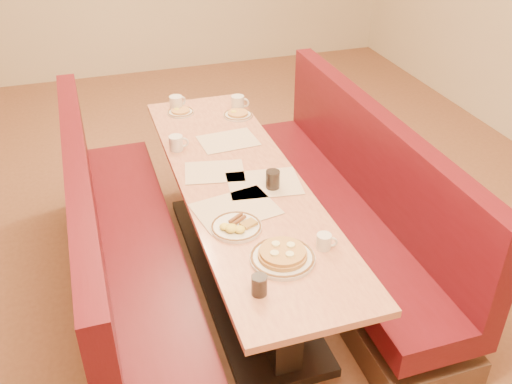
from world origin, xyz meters
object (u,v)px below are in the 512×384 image
object	(u,v)px
coffee_mug_a	(324,241)
soda_tumbler_mid	(273,180)
diner_table	(241,231)
coffee_mug_c	(238,102)
booth_left	(122,256)
soda_tumbler_near	(259,285)
eggs_plate	(236,227)
coffee_mug_b	(177,143)
pancake_plate	(282,256)
coffee_mug_d	(176,103)
booth_right	(348,212)

from	to	relation	value
coffee_mug_a	soda_tumbler_mid	xyz separation A→B (m)	(-0.06, 0.60, 0.01)
diner_table	coffee_mug_a	world-z (taller)	coffee_mug_a
diner_table	coffee_mug_c	distance (m)	1.09
booth_left	soda_tumbler_near	bearing A→B (deg)	-60.83
eggs_plate	soda_tumbler_mid	distance (m)	0.45
coffee_mug_c	soda_tumbler_near	xyz separation A→B (m)	(-0.47, -1.93, -0.00)
coffee_mug_b	coffee_mug_c	world-z (taller)	coffee_mug_c
diner_table	booth_left	distance (m)	0.73
pancake_plate	coffee_mug_b	bearing A→B (deg)	101.64
coffee_mug_d	soda_tumbler_mid	xyz separation A→B (m)	(0.31, -1.25, 0.00)
booth_left	coffee_mug_a	size ratio (longest dim) A/B	24.64
coffee_mug_d	booth_left	bearing A→B (deg)	-141.84
eggs_plate	booth_left	bearing A→B (deg)	140.98
booth_right	coffee_mug_b	bearing A→B (deg)	154.50
pancake_plate	eggs_plate	xyz separation A→B (m)	(-0.14, 0.31, -0.01)
booth_right	soda_tumbler_mid	size ratio (longest dim) A/B	22.52
diner_table	coffee_mug_a	distance (m)	0.88
coffee_mug_d	soda_tumbler_mid	distance (m)	1.29
soda_tumbler_mid	coffee_mug_a	bearing A→B (deg)	-84.72
diner_table	eggs_plate	xyz separation A→B (m)	(-0.16, -0.47, 0.39)
soda_tumbler_near	booth_right	bearing A→B (deg)	45.99
coffee_mug_a	booth_left	bearing A→B (deg)	165.21
diner_table	coffee_mug_a	size ratio (longest dim) A/B	24.64
diner_table	booth_right	world-z (taller)	booth_right
booth_left	pancake_plate	size ratio (longest dim) A/B	7.97
coffee_mug_a	coffee_mug_b	distance (m)	1.32
booth_left	coffee_mug_c	distance (m)	1.47
soda_tumbler_mid	coffee_mug_b	bearing A→B (deg)	124.27
booth_left	soda_tumbler_near	size ratio (longest dim) A/B	25.62
booth_left	booth_right	size ratio (longest dim) A/B	1.00
soda_tumbler_mid	eggs_plate	bearing A→B (deg)	-134.28
diner_table	booth_left	size ratio (longest dim) A/B	1.00
coffee_mug_a	coffee_mug_b	world-z (taller)	coffee_mug_b
eggs_plate	coffee_mug_c	distance (m)	1.50
diner_table	soda_tumbler_mid	distance (m)	0.48
coffee_mug_c	coffee_mug_a	bearing A→B (deg)	-69.84
coffee_mug_b	soda_tumbler_near	size ratio (longest dim) A/B	1.29
booth_right	coffee_mug_c	distance (m)	1.16
coffee_mug_a	pancake_plate	bearing A→B (deg)	-150.24
pancake_plate	coffee_mug_d	bearing A→B (deg)	94.16
booth_right	eggs_plate	xyz separation A→B (m)	(-0.89, -0.47, 0.40)
eggs_plate	coffee_mug_b	xyz separation A→B (m)	(-0.12, 0.95, 0.03)
booth_left	pancake_plate	bearing A→B (deg)	-47.25
soda_tumbler_near	soda_tumbler_mid	world-z (taller)	soda_tumbler_mid
booth_left	coffee_mug_a	bearing A→B (deg)	-38.55
pancake_plate	coffee_mug_d	distance (m)	1.88
coffee_mug_a	soda_tumbler_near	bearing A→B (deg)	-128.55
booth_right	soda_tumbler_mid	bearing A→B (deg)	-165.72
coffee_mug_c	pancake_plate	bearing A→B (deg)	-77.15
pancake_plate	coffee_mug_b	world-z (taller)	coffee_mug_b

